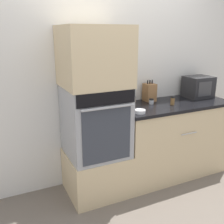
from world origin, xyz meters
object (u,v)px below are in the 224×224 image
condiment_jar_near (173,100)px  condiment_jar_far (151,101)px  bowl (140,111)px  knife_block (150,92)px  microwave (198,87)px  condiment_jar_mid (134,99)px  wall_oven (96,121)px

condiment_jar_near → condiment_jar_far: size_ratio=1.69×
bowl → knife_block: bearing=46.8°
knife_block → bowl: 0.55m
bowl → condiment_jar_near: condiment_jar_near is taller
microwave → bowl: 1.10m
knife_block → condiment_jar_far: bearing=-113.5°
knife_block → bowl: knife_block is taller
bowl → microwave: bearing=15.8°
condiment_jar_near → microwave: bearing=17.9°
condiment_jar_far → condiment_jar_near: bearing=-33.6°
knife_block → condiment_jar_near: knife_block is taller
microwave → condiment_jar_mid: 0.90m
wall_oven → condiment_jar_near: wall_oven is taller
bowl → condiment_jar_far: bearing=39.7°
wall_oven → condiment_jar_near: size_ratio=7.01×
condiment_jar_mid → condiment_jar_far: condiment_jar_mid is taller
microwave → knife_block: (-0.68, 0.10, -0.03)m
condiment_jar_near → condiment_jar_mid: condiment_jar_near is taller
knife_block → condiment_jar_near: 0.31m
wall_oven → condiment_jar_far: (0.74, 0.07, 0.11)m
wall_oven → bowl: size_ratio=6.53×
bowl → condiment_jar_near: (0.52, 0.12, 0.03)m
condiment_jar_near → condiment_jar_far: condiment_jar_near is taller
wall_oven → condiment_jar_mid: (0.60, 0.24, 0.12)m
wall_oven → condiment_jar_far: wall_oven is taller
condiment_jar_far → microwave: bearing=2.9°
condiment_jar_mid → condiment_jar_near: bearing=-41.0°
microwave → bowl: bearing=-164.2°
bowl → condiment_jar_far: 0.41m
condiment_jar_mid → condiment_jar_far: 0.22m
microwave → knife_block: microwave is taller
microwave → condiment_jar_near: 0.57m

